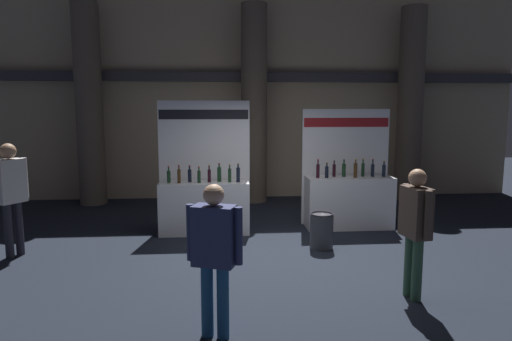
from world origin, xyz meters
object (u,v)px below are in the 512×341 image
(exhibitor_booth_0, at_px, (205,200))
(visitor_3, at_px, (11,189))
(exhibitor_booth_1, at_px, (348,197))
(visitor_2, at_px, (214,247))
(trash_bin, at_px, (322,231))
(visitor_1, at_px, (415,223))

(exhibitor_booth_0, xyz_separation_m, visitor_3, (-2.95, -1.20, 0.48))
(visitor_3, bearing_deg, exhibitor_booth_0, 145.01)
(exhibitor_booth_1, bearing_deg, exhibitor_booth_0, -177.02)
(exhibitor_booth_1, xyz_separation_m, visitor_3, (-5.76, -1.35, 0.48))
(visitor_2, bearing_deg, visitor_3, -21.47)
(exhibitor_booth_1, xyz_separation_m, visitor_2, (-2.57, -4.14, 0.34))
(exhibitor_booth_0, relative_size, trash_bin, 4.14)
(visitor_3, bearing_deg, trash_bin, 123.11)
(exhibitor_booth_1, height_order, trash_bin, exhibitor_booth_1)
(exhibitor_booth_0, bearing_deg, trash_bin, -30.73)
(visitor_1, distance_m, visitor_3, 5.96)
(exhibitor_booth_0, distance_m, visitor_3, 3.22)
(trash_bin, bearing_deg, visitor_3, -179.73)
(visitor_1, distance_m, visitor_2, 2.53)
(exhibitor_booth_0, relative_size, visitor_1, 1.54)
(trash_bin, height_order, visitor_2, visitor_2)
(exhibitor_booth_0, relative_size, exhibitor_booth_1, 1.07)
(trash_bin, bearing_deg, exhibitor_booth_0, 149.27)
(visitor_2, relative_size, visitor_3, 0.88)
(visitor_3, bearing_deg, visitor_2, 81.67)
(exhibitor_booth_0, bearing_deg, visitor_3, -157.84)
(visitor_1, height_order, visitor_3, visitor_3)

